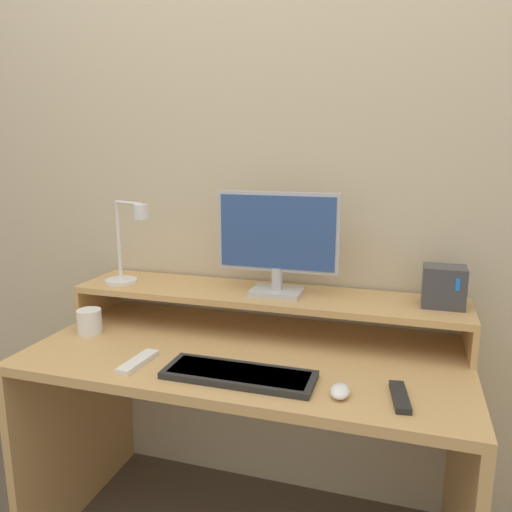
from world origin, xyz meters
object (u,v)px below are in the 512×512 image
desk_lamp (128,248)px  mouse (340,391)px  router_dock (444,286)px  remote_control (138,362)px  monitor (277,240)px  keyboard (239,374)px  mug (90,321)px  remote_secondary (400,397)px

desk_lamp → mouse: (0.82, -0.36, -0.26)m
router_dock → remote_control: bearing=-154.4°
mouse → monitor: bearing=124.5°
keyboard → mug: mug is taller
monitor → desk_lamp: (-0.54, -0.04, -0.05)m
monitor → router_dock: size_ratio=3.20×
remote_secondary → mug: bearing=170.7°
remote_secondary → mug: size_ratio=1.87×
router_dock → mug: (-1.14, -0.23, -0.16)m
remote_secondary → remote_control: bearing=-179.3°
router_dock → remote_control: size_ratio=0.78×
mouse → remote_secondary: (0.15, 0.03, -0.01)m
remote_secondary → keyboard: bearing=-179.5°
mouse → remote_control: (-0.59, 0.02, -0.01)m
monitor → mouse: size_ratio=5.34×
remote_secondary → mug: 1.05m
router_dock → mug: router_dock is taller
mug → remote_control: bearing=-31.6°
mouse → remote_secondary: bearing=10.1°
monitor → remote_secondary: 0.65m
router_dock → keyboard: 0.70m
remote_secondary → mug: (-1.03, 0.17, 0.03)m
router_dock → mug: 1.18m
monitor → mouse: 0.58m
desk_lamp → mug: (-0.06, -0.16, -0.23)m
remote_secondary → desk_lamp: bearing=161.0°
remote_control → router_dock: bearing=25.6°
mouse → mug: bearing=167.5°
remote_control → mug: 0.34m
monitor → remote_control: (-0.32, -0.38, -0.32)m
remote_secondary → mouse: bearing=-169.9°
monitor → keyboard: 0.49m
desk_lamp → keyboard: bearing=-32.1°
remote_control → remote_secondary: bearing=0.7°
mouse → mug: size_ratio=0.93×
mug → router_dock: bearing=11.4°
monitor → desk_lamp: size_ratio=1.36×
desk_lamp → mouse: 0.93m
desk_lamp → remote_secondary: size_ratio=1.95×
monitor → mouse: bearing=-55.5°
monitor → mouse: (0.27, -0.40, -0.31)m
desk_lamp → remote_secondary: bearing=-19.0°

